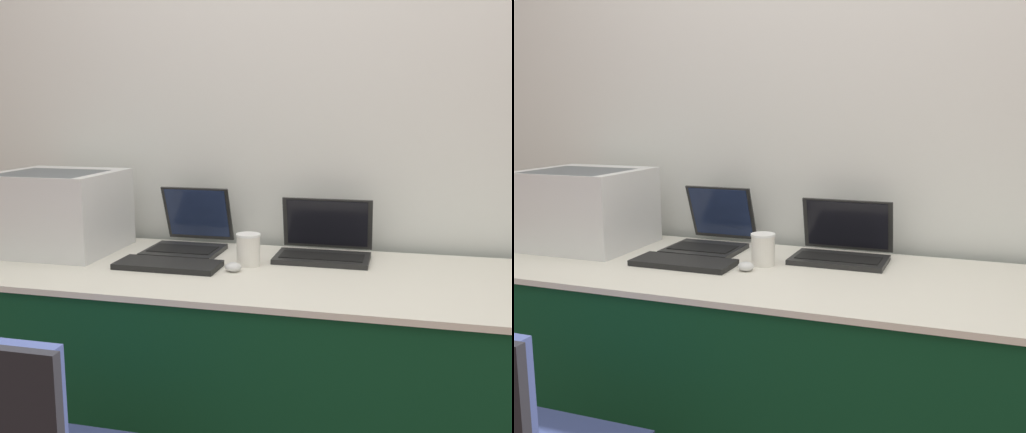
{
  "view_description": "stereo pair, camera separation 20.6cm",
  "coord_description": "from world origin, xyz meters",
  "views": [
    {
      "loc": [
        0.35,
        -1.56,
        1.33
      ],
      "look_at": [
        -0.14,
        0.41,
        0.96
      ],
      "focal_mm": 42.0,
      "sensor_mm": 36.0,
      "label": 1
    },
    {
      "loc": [
        0.55,
        -1.5,
        1.33
      ],
      "look_at": [
        -0.14,
        0.41,
        0.96
      ],
      "focal_mm": 42.0,
      "sensor_mm": 36.0,
      "label": 2
    }
  ],
  "objects": [
    {
      "name": "wall_back",
      "position": [
        0.0,
        0.83,
        1.3
      ],
      "size": [
        8.0,
        0.05,
        2.6
      ],
      "color": "silver",
      "rests_on": "ground_plane"
    },
    {
      "name": "table",
      "position": [
        0.0,
        0.37,
        0.39
      ],
      "size": [
        2.45,
        0.76,
        0.78
      ],
      "color": "#0C381E",
      "rests_on": "ground_plane"
    },
    {
      "name": "printer",
      "position": [
        -0.94,
        0.47,
        0.95
      ],
      "size": [
        0.44,
        0.41,
        0.31
      ],
      "color": "silver",
      "rests_on": "table"
    },
    {
      "name": "laptop_left",
      "position": [
        -0.45,
        0.59,
        0.84
      ],
      "size": [
        0.28,
        0.33,
        0.24
      ],
      "color": "black",
      "rests_on": "table"
    },
    {
      "name": "laptop_right",
      "position": [
        0.08,
        0.6,
        0.83
      ],
      "size": [
        0.34,
        0.26,
        0.21
      ],
      "color": "black",
      "rests_on": "table"
    },
    {
      "name": "coffee_cup",
      "position": [
        -0.17,
        0.42,
        0.84
      ],
      "size": [
        0.09,
        0.09,
        0.11
      ],
      "color": "white",
      "rests_on": "table"
    },
    {
      "name": "mouse",
      "position": [
        -0.2,
        0.33,
        0.8
      ],
      "size": [
        0.06,
        0.05,
        0.03
      ],
      "color": "silver",
      "rests_on": "table"
    },
    {
      "name": "external_keyboard",
      "position": [
        -0.43,
        0.32,
        0.79
      ],
      "size": [
        0.36,
        0.15,
        0.02
      ],
      "color": "black",
      "rests_on": "table"
    }
  ]
}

